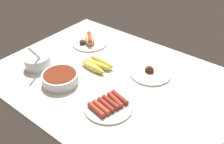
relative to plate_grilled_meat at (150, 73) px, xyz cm
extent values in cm
cube|color=silver|center=(-14.39, -14.77, -2.29)|extent=(120.00, 90.00, 3.00)
cylinder|color=white|center=(0.14, -0.04, -0.29)|extent=(21.66, 21.66, 1.00)
ellipsoid|color=#381E14|center=(-0.68, 0.06, 1.35)|extent=(5.56, 4.66, 2.28)
ellipsoid|color=#472819|center=(-0.77, 0.45, 1.80)|extent=(4.28, 3.57, 3.18)
ellipsoid|color=#E5D14C|center=(-26.28, -16.14, 0.96)|extent=(16.63, 4.25, 3.51)
ellipsoid|color=#E5D14C|center=(-26.02, -12.75, 0.93)|extent=(17.94, 5.42, 3.44)
ellipsoid|color=#E5D14C|center=(-25.77, -9.36, 1.11)|extent=(17.07, 4.01, 3.79)
cylinder|color=white|center=(-1.57, -33.20, -0.29)|extent=(22.30, 22.30, 1.00)
cylinder|color=#9E3828|center=(-3.11, -39.53, 1.39)|extent=(10.40, 4.13, 2.37)
cylinder|color=#AD472D|center=(-2.49, -37.00, 1.39)|extent=(10.41, 4.20, 2.37)
cylinder|color=maroon|center=(-1.87, -34.47, 1.39)|extent=(10.41, 4.33, 2.37)
cylinder|color=maroon|center=(-1.26, -31.94, 1.39)|extent=(10.41, 4.29, 2.37)
cylinder|color=#9E3828|center=(-0.64, -29.40, 1.39)|extent=(10.40, 5.15, 2.37)
cylinder|color=maroon|center=(-0.02, -26.87, 1.39)|extent=(10.42, 4.59, 2.37)
cylinder|color=white|center=(-46.89, 4.20, -0.29)|extent=(22.16, 22.16, 1.00)
ellipsoid|color=tan|center=(-46.89, 4.20, 2.41)|extent=(13.37, 13.29, 4.40)
cylinder|color=#9E3828|center=(-46.89, 4.20, 3.62)|extent=(10.38, 10.27, 2.40)
ellipsoid|color=#472819|center=(-49.05, -0.29, 1.61)|extent=(5.65, 5.67, 2.80)
cylinder|color=white|center=(-31.65, -34.23, 1.77)|extent=(18.18, 18.18, 5.13)
cylinder|color=maroon|center=(-31.65, -34.23, 3.94)|extent=(16.36, 16.36, 1.00)
cylinder|color=silver|center=(-51.77, -32.44, 2.46)|extent=(13.95, 13.95, 6.50)
cylinder|color=beige|center=(-51.77, -32.44, 3.76)|extent=(12.27, 12.27, 2.92)
cube|color=#B7B7BC|center=(-48.63, -34.18, 8.56)|extent=(3.57, 9.34, 13.77)
camera|label=1|loc=(50.26, -96.24, 77.89)|focal=40.19mm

